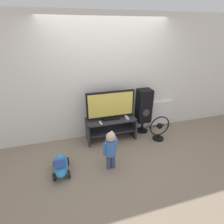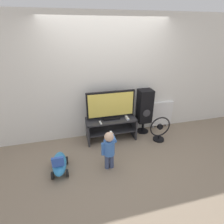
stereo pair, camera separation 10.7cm
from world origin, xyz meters
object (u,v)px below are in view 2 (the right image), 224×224
at_px(remote_primary, 101,123).
at_px(ride_on_toy, 59,164).
at_px(television, 111,106).
at_px(radiator, 161,114).
at_px(speaker_tower, 145,107).
at_px(game_console, 127,118).
at_px(child, 109,147).
at_px(floor_fan, 160,130).

height_order(remote_primary, ride_on_toy, remote_primary).
bearing_deg(television, radiator, 8.62).
bearing_deg(radiator, television, -171.38).
bearing_deg(television, speaker_tower, 6.06).
bearing_deg(speaker_tower, radiator, 12.51).
bearing_deg(game_console, television, 163.37).
height_order(game_console, child, child).
distance_m(television, game_console, 0.45).
relative_size(child, floor_fan, 1.28).
bearing_deg(floor_fan, game_console, 160.73).
bearing_deg(remote_primary, ride_on_toy, -143.93).
relative_size(game_console, remote_primary, 1.29).
bearing_deg(ride_on_toy, speaker_tower, 24.07).
bearing_deg(television, floor_fan, -18.41).
relative_size(remote_primary, child, 0.18).
distance_m(floor_fan, ride_on_toy, 2.19).
bearing_deg(speaker_tower, child, -137.27).
bearing_deg(child, speaker_tower, 42.73).
bearing_deg(child, television, 74.30).
distance_m(television, child, 1.02).
distance_m(remote_primary, ride_on_toy, 1.12).
relative_size(game_console, child, 0.23).
bearing_deg(radiator, game_console, -163.25).
xyz_separation_m(ride_on_toy, radiator, (2.47, 0.98, 0.21)).
relative_size(television, floor_fan, 1.79).
relative_size(ride_on_toy, radiator, 0.90).
xyz_separation_m(game_console, child, (-0.59, -0.81, -0.09)).
height_order(speaker_tower, radiator, speaker_tower).
height_order(floor_fan, ride_on_toy, floor_fan).
height_order(game_console, floor_fan, floor_fan).
bearing_deg(floor_fan, remote_primary, 171.70).
relative_size(floor_fan, ride_on_toy, 0.95).
distance_m(television, speaker_tower, 0.84).
height_order(child, speaker_tower, speaker_tower).
xyz_separation_m(television, child, (-0.26, -0.91, -0.38)).
height_order(game_console, remote_primary, game_console).
height_order(television, speaker_tower, television).
distance_m(game_console, radiator, 1.07).
distance_m(game_console, floor_fan, 0.78).
relative_size(speaker_tower, radiator, 1.58).
distance_m(remote_primary, floor_fan, 1.33).
bearing_deg(television, child, -105.70).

